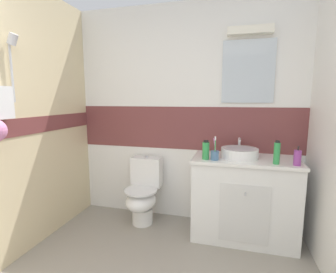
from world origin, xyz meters
TOP-DOWN VIEW (x-y plane):
  - wall_back_tiled at (0.01, 2.45)m, footprint 3.20×0.20m
  - vanity_cabinet at (0.68, 2.13)m, footprint 1.03×0.56m
  - sink_basin at (0.62, 2.13)m, footprint 0.37×0.41m
  - toilet at (-0.44, 2.15)m, footprint 0.37×0.50m
  - toothbrush_cup at (0.38, 1.96)m, footprint 0.08×0.08m
  - soap_dispenser at (1.11, 1.95)m, footprint 0.06×0.06m
  - shampoo_bottle_tall at (0.94, 1.96)m, footprint 0.06×0.06m
  - mouthwash_bottle at (0.30, 1.97)m, footprint 0.07×0.07m

SIDE VIEW (x-z plane):
  - toilet at x=-0.44m, z-range -0.03..0.74m
  - vanity_cabinet at x=0.68m, z-range 0.00..0.85m
  - sink_basin at x=0.62m, z-range 0.81..0.99m
  - toothbrush_cup at x=0.38m, z-range 0.79..1.02m
  - soap_dispenser at x=1.11m, z-range 0.83..1.01m
  - mouthwash_bottle at x=0.30m, z-range 0.85..1.03m
  - shampoo_bottle_tall at x=0.94m, z-range 0.85..1.06m
  - wall_back_tiled at x=0.01m, z-range 0.01..2.51m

